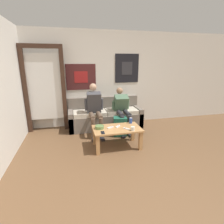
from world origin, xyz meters
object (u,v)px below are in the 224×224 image
object	(u,v)px
person_seated_teen	(122,108)
game_controller_near_left	(118,126)
person_seated_adult	(95,108)
cell_phone	(103,133)
game_controller_near_right	(126,129)
backpack	(120,127)
ceramic_bowl	(100,127)
game_controller_far_center	(110,127)
couch	(105,117)
drink_can_blue	(131,121)
pillar_candle	(133,129)
coffee_table	(117,132)

from	to	relation	value
person_seated_teen	game_controller_near_left	world-z (taller)	person_seated_teen
person_seated_adult	cell_phone	size ratio (longest dim) A/B	8.92
game_controller_near_right	backpack	bearing A→B (deg)	84.64
cell_phone	ceramic_bowl	bearing A→B (deg)	95.83
game_controller_near_right	game_controller_far_center	distance (m)	0.33
person_seated_adult	game_controller_far_center	bearing A→B (deg)	-76.17
person_seated_adult	ceramic_bowl	bearing A→B (deg)	-91.19
couch	backpack	size ratio (longest dim) A/B	4.27
couch	ceramic_bowl	xyz separation A→B (m)	(-0.35, -1.17, 0.18)
person_seated_teen	game_controller_near_left	bearing A→B (deg)	-111.73
couch	game_controller_near_right	xyz separation A→B (m)	(0.17, -1.34, 0.15)
ceramic_bowl	game_controller_far_center	world-z (taller)	ceramic_bowl
cell_phone	backpack	bearing A→B (deg)	53.31
person_seated_adult	ceramic_bowl	xyz separation A→B (m)	(-0.02, -0.82, -0.20)
drink_can_blue	cell_phone	distance (m)	0.82
person_seated_teen	game_controller_far_center	xyz separation A→B (m)	(-0.50, -0.87, -0.16)
pillar_candle	game_controller_near_left	world-z (taller)	pillar_candle
couch	cell_phone	xyz separation A→B (m)	(-0.33, -1.41, 0.15)
ceramic_bowl	game_controller_far_center	distance (m)	0.23
cell_phone	game_controller_near_left	bearing A→B (deg)	33.02
ceramic_bowl	game_controller_near_left	distance (m)	0.39
coffee_table	backpack	distance (m)	0.62
person_seated_teen	pillar_candle	distance (m)	1.12
backpack	game_controller_near_right	size ratio (longest dim) A/B	3.47
drink_can_blue	couch	bearing A→B (deg)	110.66
person_seated_adult	game_controller_near_right	xyz separation A→B (m)	(0.51, -0.99, -0.22)
cell_phone	drink_can_blue	bearing A→B (deg)	29.81
person_seated_adult	game_controller_near_left	size ratio (longest dim) A/B	9.77
person_seated_adult	backpack	bearing A→B (deg)	-28.14
game_controller_near_left	couch	bearing A→B (deg)	91.91
pillar_candle	game_controller_near_left	size ratio (longest dim) A/B	0.75
person_seated_adult	drink_can_blue	size ratio (longest dim) A/B	9.93
game_controller_near_left	person_seated_adult	bearing A→B (deg)	114.31
person_seated_teen	pillar_candle	world-z (taller)	person_seated_teen
game_controller_far_center	couch	bearing A→B (deg)	84.00
person_seated_teen	coffee_table	bearing A→B (deg)	-112.54
person_seated_adult	pillar_candle	bearing A→B (deg)	-60.70
ceramic_bowl	game_controller_far_center	bearing A→B (deg)	-5.10
person_seated_teen	drink_can_blue	xyz separation A→B (m)	(0.00, -0.68, -0.11)
coffee_table	backpack	bearing A→B (deg)	67.74
coffee_table	cell_phone	xyz separation A→B (m)	(-0.33, -0.19, 0.09)
person_seated_adult	pillar_candle	size ratio (longest dim) A/B	12.95
couch	game_controller_far_center	size ratio (longest dim) A/B	13.46
backpack	drink_can_blue	xyz separation A→B (m)	(0.14, -0.35, 0.27)
ceramic_bowl	drink_can_blue	world-z (taller)	drink_can_blue
backpack	couch	bearing A→B (deg)	109.93
coffee_table	game_controller_far_center	size ratio (longest dim) A/B	6.77
person_seated_teen	game_controller_near_left	size ratio (longest dim) A/B	8.69
coffee_table	person_seated_teen	size ratio (longest dim) A/B	0.90
backpack	cell_phone	size ratio (longest dim) A/B	3.34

